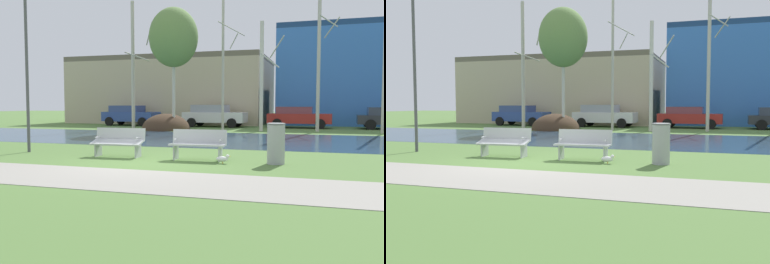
# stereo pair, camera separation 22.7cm
# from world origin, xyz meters

# --- Properties ---
(ground_plane) EXTENTS (120.00, 120.00, 0.00)m
(ground_plane) POSITION_xyz_m (0.00, 10.00, 0.00)
(ground_plane) COLOR #517538
(paved_path_strip) EXTENTS (60.00, 2.43, 0.01)m
(paved_path_strip) POSITION_xyz_m (0.00, -2.18, 0.01)
(paved_path_strip) COLOR gray
(paved_path_strip) RESTS_ON ground
(river_band) EXTENTS (80.00, 8.07, 0.01)m
(river_band) POSITION_xyz_m (0.00, 8.23, 0.00)
(river_band) COLOR #284256
(river_band) RESTS_ON ground
(soil_mound) EXTENTS (2.97, 3.28, 2.00)m
(soil_mound) POSITION_xyz_m (-4.58, 13.85, 0.00)
(soil_mound) COLOR #423021
(soil_mound) RESTS_ON ground
(bench_left) EXTENTS (1.63, 0.64, 0.87)m
(bench_left) POSITION_xyz_m (-1.27, 1.20, 0.47)
(bench_left) COLOR #B2B5B7
(bench_left) RESTS_ON ground
(bench_right) EXTENTS (1.63, 0.64, 0.87)m
(bench_right) POSITION_xyz_m (1.26, 1.20, 0.47)
(bench_right) COLOR #B2B5B7
(bench_right) RESTS_ON ground
(trash_bin) EXTENTS (0.50, 0.50, 1.10)m
(trash_bin) POSITION_xyz_m (3.48, 1.09, 0.57)
(trash_bin) COLOR #999B9E
(trash_bin) RESTS_ON ground
(seagull) EXTENTS (0.40, 0.15, 0.25)m
(seagull) POSITION_xyz_m (2.10, 0.75, 0.13)
(seagull) COLOR white
(seagull) RESTS_ON ground
(streetlamp) EXTENTS (0.32, 0.32, 6.16)m
(streetlamp) POSITION_xyz_m (-4.70, 1.40, 4.03)
(streetlamp) COLOR #4C4C51
(streetlamp) RESTS_ON ground
(birch_far_left) EXTENTS (1.59, 2.65, 8.24)m
(birch_far_left) POSITION_xyz_m (-7.18, 14.74, 4.20)
(birch_far_left) COLOR #BCB7A8
(birch_far_left) RESTS_ON ground
(birch_left) EXTENTS (2.94, 2.94, 7.33)m
(birch_left) POSITION_xyz_m (-3.90, 13.37, 5.54)
(birch_left) COLOR beige
(birch_left) RESTS_ON ground
(birch_center_left) EXTENTS (1.44, 2.29, 7.91)m
(birch_center_left) POSITION_xyz_m (-1.15, 14.68, 4.04)
(birch_center_left) COLOR #BCB7A8
(birch_center_left) RESTS_ON ground
(birch_center) EXTENTS (1.43, 2.31, 6.38)m
(birch_center) POSITION_xyz_m (1.27, 14.29, 3.28)
(birch_center) COLOR beige
(birch_center) RESTS_ON ground
(birch_center_right) EXTENTS (1.23, 2.10, 9.33)m
(birch_center_right) POSITION_xyz_m (4.42, 14.94, 4.72)
(birch_center_right) COLOR #BCB7A8
(birch_center_right) RESTS_ON ground
(parked_van_nearest_blue) EXTENTS (4.12, 2.05, 1.48)m
(parked_van_nearest_blue) POSITION_xyz_m (-8.92, 17.76, 0.78)
(parked_van_nearest_blue) COLOR #2D4793
(parked_van_nearest_blue) RESTS_ON ground
(parked_sedan_second_white) EXTENTS (4.34, 2.15, 1.53)m
(parked_sedan_second_white) POSITION_xyz_m (-2.55, 17.85, 0.81)
(parked_sedan_second_white) COLOR silver
(parked_sedan_second_white) RESTS_ON ground
(parked_hatch_third_red) EXTENTS (4.15, 2.07, 1.41)m
(parked_hatch_third_red) POSITION_xyz_m (3.15, 18.23, 0.75)
(parked_hatch_third_red) COLOR maroon
(parked_hatch_third_red) RESTS_ON ground
(building_beige_block) EXTENTS (15.96, 9.87, 5.43)m
(building_beige_block) POSITION_xyz_m (-7.66, 24.25, 2.71)
(building_beige_block) COLOR #BCAD8E
(building_beige_block) RESTS_ON ground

